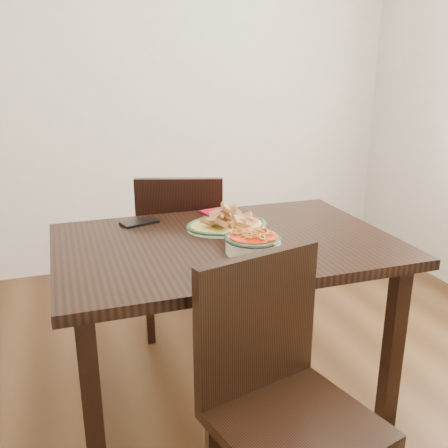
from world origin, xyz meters
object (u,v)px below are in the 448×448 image
object	(u,v)px
fish_plate	(227,218)
chair_near	(278,390)
noodle_bowl	(253,241)
dining_table	(226,261)
smartphone	(140,222)
chair_far	(182,248)

from	to	relation	value
fish_plate	chair_near	bearing A→B (deg)	-97.48
chair_near	noodle_bowl	world-z (taller)	chair_near
dining_table	chair_near	distance (m)	0.64
fish_plate	smartphone	distance (m)	0.38
dining_table	chair_near	size ratio (longest dim) A/B	1.46
chair_near	noodle_bowl	bearing A→B (deg)	63.60
chair_far	chair_near	xyz separation A→B (m)	(-0.02, -1.24, 0.00)
chair_near	chair_far	bearing A→B (deg)	74.72
noodle_bowl	chair_near	bearing A→B (deg)	-102.11
smartphone	chair_far	bearing A→B (deg)	32.79
fish_plate	noodle_bowl	world-z (taller)	fish_plate
chair_far	chair_near	distance (m)	1.24
dining_table	chair_far	bearing A→B (deg)	92.37
chair_near	fish_plate	xyz separation A→B (m)	(0.10, 0.75, 0.30)
dining_table	noodle_bowl	bearing A→B (deg)	-71.87
chair_far	noodle_bowl	distance (m)	0.84
dining_table	smartphone	size ratio (longest dim) A/B	8.43
chair_far	noodle_bowl	xyz separation A→B (m)	(0.08, -0.78, 0.29)
fish_plate	noodle_bowl	xyz separation A→B (m)	(-0.00, -0.29, -0.00)
dining_table	fish_plate	distance (m)	0.20
chair_far	chair_near	world-z (taller)	same
chair_near	noodle_bowl	distance (m)	0.55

